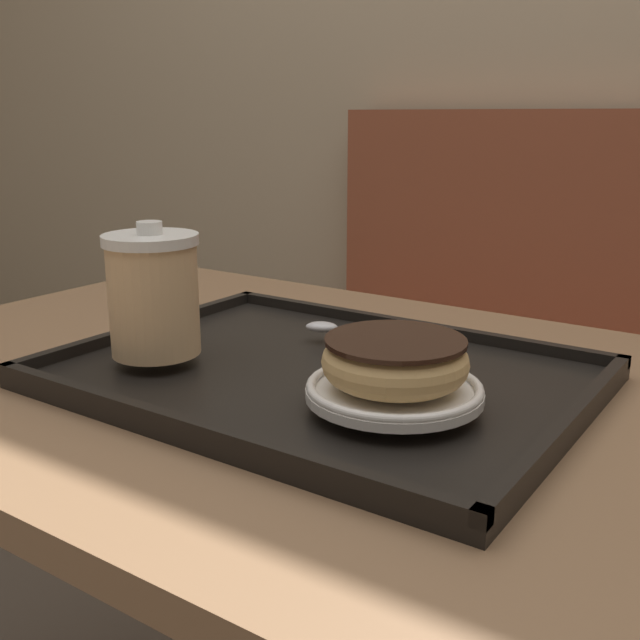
# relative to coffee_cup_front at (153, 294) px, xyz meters

# --- Properties ---
(wall_behind) EXTENTS (8.00, 0.05, 2.40)m
(wall_behind) POSITION_rel_coffee_cup_front_xyz_m (0.13, 1.19, 0.38)
(wall_behind) COLOR tan
(wall_behind) RESTS_ON ground_plane
(cafe_table) EXTENTS (1.05, 0.67, 0.74)m
(cafe_table) POSITION_rel_coffee_cup_front_xyz_m (0.13, 0.09, -0.24)
(cafe_table) COLOR #846042
(cafe_table) RESTS_ON ground_plane
(serving_tray) EXTENTS (0.49, 0.37, 0.02)m
(serving_tray) POSITION_rel_coffee_cup_front_xyz_m (0.15, 0.07, -0.08)
(serving_tray) COLOR black
(serving_tray) RESTS_ON cafe_table
(coffee_cup_front) EXTENTS (0.09, 0.09, 0.13)m
(coffee_cup_front) POSITION_rel_coffee_cup_front_xyz_m (0.00, 0.00, 0.00)
(coffee_cup_front) COLOR #E0B784
(coffee_cup_front) RESTS_ON serving_tray
(plate_with_chocolate_donut) EXTENTS (0.15, 0.15, 0.01)m
(plate_with_chocolate_donut) POSITION_rel_coffee_cup_front_xyz_m (0.25, 0.03, -0.05)
(plate_with_chocolate_donut) COLOR white
(plate_with_chocolate_donut) RESTS_ON serving_tray
(donut_chocolate_glazed) EXTENTS (0.12, 0.12, 0.04)m
(donut_chocolate_glazed) POSITION_rel_coffee_cup_front_xyz_m (0.25, 0.03, -0.03)
(donut_chocolate_glazed) COLOR #DBB270
(donut_chocolate_glazed) RESTS_ON plate_with_chocolate_donut
(spoon) EXTENTS (0.14, 0.08, 0.01)m
(spoon) POSITION_rel_coffee_cup_front_xyz_m (0.11, 0.16, -0.06)
(spoon) COLOR silver
(spoon) RESTS_ON serving_tray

